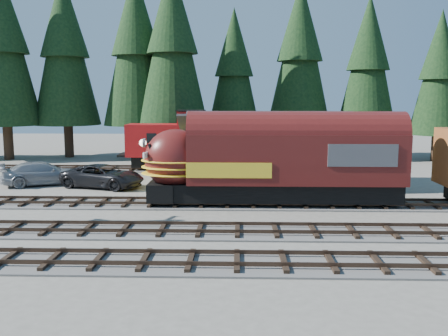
{
  "coord_description": "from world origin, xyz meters",
  "views": [
    {
      "loc": [
        -2.34,
        -25.01,
        6.42
      ],
      "look_at": [
        -3.21,
        4.0,
        2.23
      ],
      "focal_mm": 40.0,
      "sensor_mm": 36.0,
      "label": 1
    }
  ],
  "objects_px": {
    "locomotive": "(267,164)",
    "pickup_truck_a": "(103,176)",
    "caboose": "(181,143)",
    "pickup_truck_b": "(43,173)",
    "depot": "(272,145)"
  },
  "relations": [
    {
      "from": "depot",
      "to": "pickup_truck_b",
      "type": "distance_m",
      "value": 16.76
    },
    {
      "from": "caboose",
      "to": "pickup_truck_a",
      "type": "distance_m",
      "value": 9.77
    },
    {
      "from": "caboose",
      "to": "depot",
      "type": "bearing_deg",
      "value": -45.61
    },
    {
      "from": "locomotive",
      "to": "pickup_truck_a",
      "type": "xyz_separation_m",
      "value": [
        -11.29,
        5.53,
        -1.65
      ]
    },
    {
      "from": "caboose",
      "to": "pickup_truck_b",
      "type": "xyz_separation_m",
      "value": [
        -9.28,
        -7.54,
        -1.57
      ]
    },
    {
      "from": "pickup_truck_b",
      "to": "pickup_truck_a",
      "type": "bearing_deg",
      "value": -127.15
    },
    {
      "from": "locomotive",
      "to": "pickup_truck_b",
      "type": "bearing_deg",
      "value": 157.96
    },
    {
      "from": "locomotive",
      "to": "depot",
      "type": "bearing_deg",
      "value": 84.22
    },
    {
      "from": "pickup_truck_a",
      "to": "pickup_truck_b",
      "type": "distance_m",
      "value": 4.77
    },
    {
      "from": "caboose",
      "to": "pickup_truck_b",
      "type": "height_order",
      "value": "caboose"
    },
    {
      "from": "caboose",
      "to": "pickup_truck_b",
      "type": "bearing_deg",
      "value": -140.92
    },
    {
      "from": "caboose",
      "to": "pickup_truck_a",
      "type": "relative_size",
      "value": 1.57
    },
    {
      "from": "locomotive",
      "to": "pickup_truck_a",
      "type": "relative_size",
      "value": 2.63
    },
    {
      "from": "depot",
      "to": "pickup_truck_b",
      "type": "xyz_separation_m",
      "value": [
        -16.62,
        -0.04,
        -2.12
      ]
    },
    {
      "from": "depot",
      "to": "pickup_truck_a",
      "type": "xyz_separation_m",
      "value": [
        -11.94,
        -0.97,
        -2.15
      ]
    }
  ]
}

